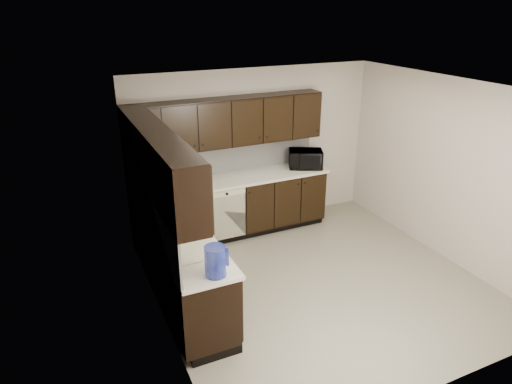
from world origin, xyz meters
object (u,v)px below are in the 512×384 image
sink (190,250)px  blue_pitcher (215,261)px  microwave (306,159)px  storage_bin (162,194)px  toaster_oven (176,179)px

sink → blue_pitcher: size_ratio=2.64×
sink → microwave: (2.43, 1.67, 0.20)m
sink → storage_bin: size_ratio=1.98×
blue_pitcher → sink: bearing=105.6°
sink → microwave: 2.96m
blue_pitcher → microwave: bearing=55.1°
sink → microwave: microwave is taller
microwave → storage_bin: (-2.38, -0.31, -0.06)m
sink → blue_pitcher: (0.06, -0.67, 0.21)m
sink → toaster_oven: sink is taller
toaster_oven → storage_bin: (-0.29, -0.36, -0.04)m
sink → storage_bin: bearing=88.0°
microwave → storage_bin: microwave is taller
toaster_oven → microwave: bearing=21.7°
sink → storage_bin: sink is taller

